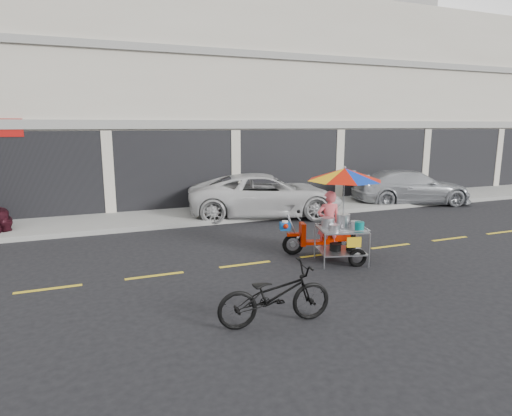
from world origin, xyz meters
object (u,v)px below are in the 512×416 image
object	(u,v)px
white_pickup	(265,195)
near_bicycle	(275,295)
silver_pickup	(411,187)
food_vendor_rig	(337,201)

from	to	relation	value
white_pickup	near_bicycle	distance (m)	8.19
white_pickup	silver_pickup	distance (m)	6.24
silver_pickup	food_vendor_rig	size ratio (longest dim) A/B	2.09
near_bicycle	food_vendor_rig	bearing A→B (deg)	-42.27
white_pickup	food_vendor_rig	xyz separation A→B (m)	(-0.34, -5.06, 0.65)
white_pickup	near_bicycle	size ratio (longest dim) A/B	2.85
near_bicycle	food_vendor_rig	world-z (taller)	food_vendor_rig
white_pickup	food_vendor_rig	distance (m)	5.12
food_vendor_rig	white_pickup	bearing A→B (deg)	100.79
white_pickup	silver_pickup	world-z (taller)	white_pickup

